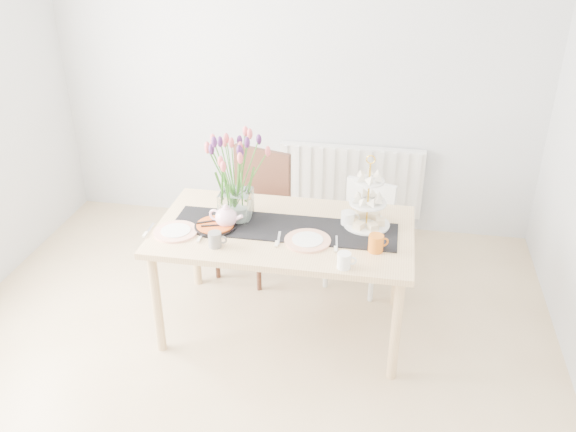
% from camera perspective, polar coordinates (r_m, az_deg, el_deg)
% --- Properties ---
extents(room_shell, '(4.50, 4.50, 4.50)m').
position_cam_1_polar(room_shell, '(2.94, -6.86, 1.62)').
color(room_shell, tan).
rests_on(room_shell, ground).
extents(radiator, '(1.20, 0.08, 0.60)m').
position_cam_1_polar(radiator, '(5.18, 5.89, 3.37)').
color(radiator, white).
rests_on(radiator, room_shell).
extents(dining_table, '(1.60, 0.90, 0.75)m').
position_cam_1_polar(dining_table, '(3.83, -0.38, -2.17)').
color(dining_table, tan).
rests_on(dining_table, ground).
extents(chair_brown, '(0.58, 0.58, 0.94)m').
position_cam_1_polar(chair_brown, '(4.55, -3.14, 1.18)').
color(chair_brown, '#3A1E15').
rests_on(chair_brown, ground).
extents(chair_white, '(0.49, 0.49, 0.76)m').
position_cam_1_polar(chair_white, '(4.49, 7.13, -1.00)').
color(chair_white, silver).
rests_on(chair_white, ground).
extents(table_runner, '(1.40, 0.35, 0.01)m').
position_cam_1_polar(table_runner, '(3.79, -0.38, -1.12)').
color(table_runner, black).
rests_on(table_runner, dining_table).
extents(tulip_vase, '(0.69, 0.69, 0.60)m').
position_cam_1_polar(tulip_vase, '(3.76, -5.05, 4.94)').
color(tulip_vase, silver).
rests_on(tulip_vase, dining_table).
extents(cake_stand, '(0.29, 0.29, 0.43)m').
position_cam_1_polar(cake_stand, '(3.79, 7.44, 0.68)').
color(cake_stand, gold).
rests_on(cake_stand, dining_table).
extents(teapot, '(0.25, 0.22, 0.15)m').
position_cam_1_polar(teapot, '(3.79, -5.80, -0.12)').
color(teapot, white).
rests_on(teapot, dining_table).
extents(cream_jug, '(0.11, 0.11, 0.09)m').
position_cam_1_polar(cream_jug, '(3.83, 5.64, -0.23)').
color(cream_jug, white).
rests_on(cream_jug, dining_table).
extents(tart_tin, '(0.26, 0.26, 0.03)m').
position_cam_1_polar(tart_tin, '(3.81, -6.82, -0.95)').
color(tart_tin, black).
rests_on(tart_tin, dining_table).
extents(mug_grey, '(0.09, 0.09, 0.09)m').
position_cam_1_polar(mug_grey, '(3.60, -6.85, -2.21)').
color(mug_grey, slate).
rests_on(mug_grey, dining_table).
extents(mug_white, '(0.09, 0.09, 0.09)m').
position_cam_1_polar(mug_white, '(3.40, 5.26, -4.18)').
color(mug_white, white).
rests_on(mug_white, dining_table).
extents(mug_orange, '(0.12, 0.12, 0.11)m').
position_cam_1_polar(mug_orange, '(3.57, 8.23, -2.53)').
color(mug_orange, orange).
rests_on(mug_orange, dining_table).
extents(plate_left, '(0.28, 0.28, 0.01)m').
position_cam_1_polar(plate_left, '(3.80, -10.46, -1.45)').
color(plate_left, white).
rests_on(plate_left, dining_table).
extents(plate_right, '(0.31, 0.31, 0.01)m').
position_cam_1_polar(plate_right, '(3.65, 1.84, -2.32)').
color(plate_right, silver).
rests_on(plate_right, dining_table).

